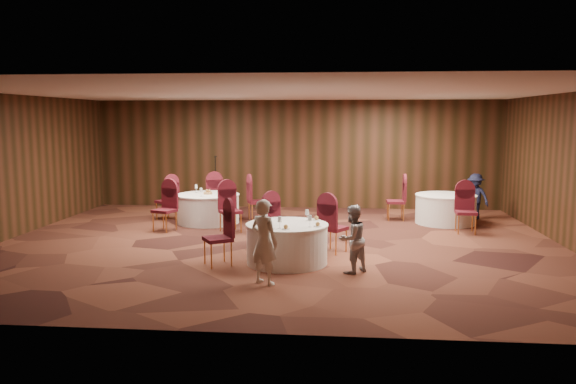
# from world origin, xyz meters

# --- Properties ---
(ground) EXTENTS (12.00, 12.00, 0.00)m
(ground) POSITION_xyz_m (0.00, 0.00, 0.00)
(ground) COLOR black
(ground) RESTS_ON ground
(room_shell) EXTENTS (12.00, 12.00, 12.00)m
(room_shell) POSITION_xyz_m (0.00, 0.00, 1.96)
(room_shell) COLOR silver
(room_shell) RESTS_ON ground
(table_main) EXTENTS (1.52, 1.52, 0.74)m
(table_main) POSITION_xyz_m (0.34, -1.55, 0.38)
(table_main) COLOR white
(table_main) RESTS_ON ground
(table_left) EXTENTS (1.60, 1.60, 0.74)m
(table_left) POSITION_xyz_m (-2.05, 2.30, 0.38)
(table_left) COLOR white
(table_left) RESTS_ON ground
(table_right) EXTENTS (1.53, 1.53, 0.74)m
(table_right) POSITION_xyz_m (4.00, 2.76, 0.38)
(table_right) COLOR white
(table_right) RESTS_ON ground
(chairs_main) EXTENTS (2.80, 2.07, 1.00)m
(chairs_main) POSITION_xyz_m (0.02, -0.96, 0.50)
(chairs_main) COLOR #3C0C10
(chairs_main) RESTS_ON ground
(chairs_left) EXTENTS (3.10, 2.97, 1.00)m
(chairs_left) POSITION_xyz_m (-2.06, 2.26, 0.50)
(chairs_left) COLOR #3C0C10
(chairs_left) RESTS_ON ground
(chairs_right) EXTENTS (1.99, 2.09, 1.00)m
(chairs_right) POSITION_xyz_m (3.51, 2.34, 0.50)
(chairs_right) COLOR #3C0C10
(chairs_right) RESTS_ON ground
(tabletop_main) EXTENTS (1.11, 1.07, 0.22)m
(tabletop_main) POSITION_xyz_m (0.49, -1.63, 0.84)
(tabletop_main) COLOR silver
(tabletop_main) RESTS_ON table_main
(tabletop_left) EXTENTS (0.89, 0.75, 0.22)m
(tabletop_left) POSITION_xyz_m (-2.05, 2.29, 0.82)
(tabletop_left) COLOR silver
(tabletop_left) RESTS_ON table_left
(tabletop_right) EXTENTS (0.08, 0.08, 0.22)m
(tabletop_right) POSITION_xyz_m (4.25, 2.50, 0.90)
(tabletop_right) COLOR silver
(tabletop_right) RESTS_ON table_right
(mic_stand) EXTENTS (0.24, 0.24, 1.63)m
(mic_stand) POSITION_xyz_m (-2.15, 3.67, 0.48)
(mic_stand) COLOR black
(mic_stand) RESTS_ON ground
(woman_a) EXTENTS (0.61, 0.55, 1.39)m
(woman_a) POSITION_xyz_m (0.10, -2.89, 0.70)
(woman_a) COLOR silver
(woman_a) RESTS_ON ground
(woman_b) EXTENTS (0.73, 0.73, 1.19)m
(woman_b) POSITION_xyz_m (1.52, -2.09, 0.59)
(woman_b) COLOR #9E9EA2
(woman_b) RESTS_ON ground
(man_c) EXTENTS (0.88, 0.87, 1.21)m
(man_c) POSITION_xyz_m (4.90, 3.47, 0.61)
(man_c) COLOR black
(man_c) RESTS_ON ground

